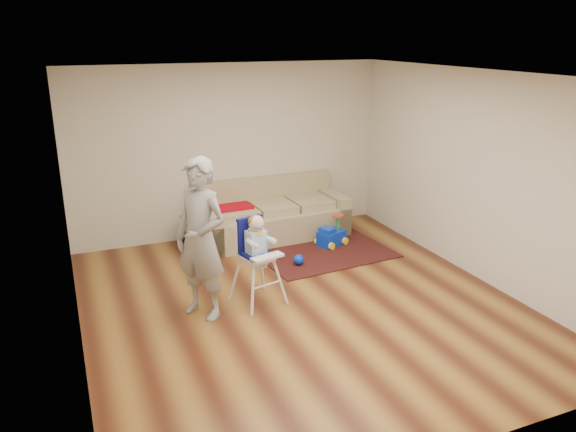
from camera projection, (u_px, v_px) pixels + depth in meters
name	position (u px, v px, depth m)	size (l,w,h in m)	color
ground	(301.00, 304.00, 6.79)	(5.50, 5.50, 0.00)	#451F11
room_envelope	(284.00, 143.00, 6.66)	(5.04, 5.52, 2.72)	beige
sofa	(272.00, 210.00, 8.85)	(2.40, 1.07, 0.91)	tan
side_table	(201.00, 234.00, 8.42)	(0.49, 0.49, 0.49)	black
area_rug	(322.00, 251.00, 8.40)	(1.91, 1.43, 0.02)	black
ride_on_toy	(332.00, 231.00, 8.57)	(0.41, 0.30, 0.45)	#0B34D3
toy_ball	(299.00, 260.00, 7.87)	(0.15, 0.15, 0.15)	#0B34D3
high_chair	(257.00, 261.00, 6.69)	(0.62, 0.62, 1.11)	white
adult	(201.00, 239.00, 6.26)	(0.68, 0.44, 1.86)	gray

